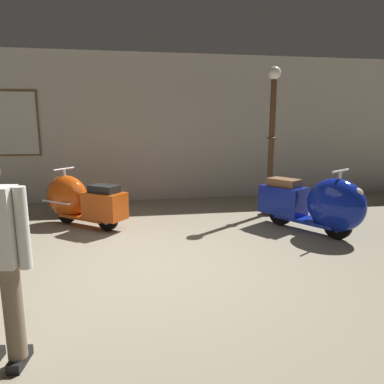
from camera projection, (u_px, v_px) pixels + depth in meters
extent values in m
plane|color=gray|center=(149.00, 265.00, 4.42)|extent=(60.00, 60.00, 0.00)
cube|color=#ADA89E|center=(140.00, 129.00, 7.94)|extent=(18.00, 0.20, 3.27)
cube|color=brown|center=(3.00, 123.00, 7.36)|extent=(1.43, 0.03, 1.37)
cube|color=#B2B2AD|center=(3.00, 123.00, 7.34)|extent=(1.35, 0.01, 1.29)
cylinder|color=black|center=(66.00, 212.00, 6.25)|extent=(0.37, 0.31, 0.40)
cylinder|color=silver|center=(66.00, 212.00, 6.25)|extent=(0.20, 0.19, 0.18)
cylinder|color=black|center=(107.00, 219.00, 5.81)|extent=(0.37, 0.31, 0.40)
cylinder|color=silver|center=(107.00, 219.00, 5.81)|extent=(0.20, 0.19, 0.18)
cube|color=#C6470F|center=(86.00, 216.00, 6.03)|extent=(0.97, 0.86, 0.05)
ellipsoid|color=#C6470F|center=(67.00, 197.00, 6.17)|extent=(0.98, 0.92, 0.76)
cube|color=#C6470F|center=(105.00, 205.00, 5.79)|extent=(0.78, 0.73, 0.44)
cube|color=black|center=(104.00, 189.00, 5.73)|extent=(0.55, 0.51, 0.12)
sphere|color=silver|center=(55.00, 184.00, 6.26)|extent=(0.15, 0.15, 0.15)
cylinder|color=silver|center=(65.00, 177.00, 6.12)|extent=(0.04, 0.04, 0.28)
cylinder|color=silver|center=(64.00, 169.00, 6.09)|extent=(0.29, 0.37, 0.03)
cube|color=silver|center=(56.00, 202.00, 5.96)|extent=(0.54, 0.42, 0.02)
cylinder|color=black|center=(338.00, 225.00, 5.37)|extent=(0.31, 0.41, 0.43)
cylinder|color=silver|center=(338.00, 225.00, 5.37)|extent=(0.19, 0.22, 0.20)
cylinder|color=black|center=(280.00, 213.00, 6.12)|extent=(0.31, 0.41, 0.43)
cylinder|color=silver|center=(280.00, 213.00, 6.12)|extent=(0.19, 0.22, 0.20)
cube|color=navy|center=(307.00, 220.00, 5.75)|extent=(0.88, 1.08, 0.05)
ellipsoid|color=navy|center=(336.00, 205.00, 5.35)|extent=(0.97, 1.07, 0.82)
cube|color=navy|center=(283.00, 200.00, 6.05)|extent=(0.76, 0.85, 0.48)
cube|color=brown|center=(284.00, 182.00, 5.99)|extent=(0.54, 0.60, 0.13)
sphere|color=silver|center=(357.00, 193.00, 5.09)|extent=(0.16, 0.16, 0.16)
cylinder|color=silver|center=(340.00, 181.00, 5.26)|extent=(0.05, 0.05, 0.30)
cylinder|color=silver|center=(341.00, 171.00, 5.23)|extent=(0.42, 0.29, 0.03)
cylinder|color=#472D19|center=(269.00, 209.00, 6.89)|extent=(0.28, 0.28, 0.18)
cylinder|color=#472D19|center=(271.00, 144.00, 6.64)|extent=(0.11, 0.11, 2.36)
torus|color=#472D19|center=(272.00, 138.00, 6.62)|extent=(0.19, 0.19, 0.04)
sphere|color=white|center=(274.00, 73.00, 6.39)|extent=(0.24, 0.24, 0.24)
cube|color=black|center=(20.00, 359.00, 2.59)|extent=(0.13, 0.26, 0.08)
cylinder|color=#72604C|center=(13.00, 307.00, 2.49)|extent=(0.13, 0.13, 0.78)
cylinder|color=silver|center=(23.00, 228.00, 2.38)|extent=(0.09, 0.09, 0.57)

